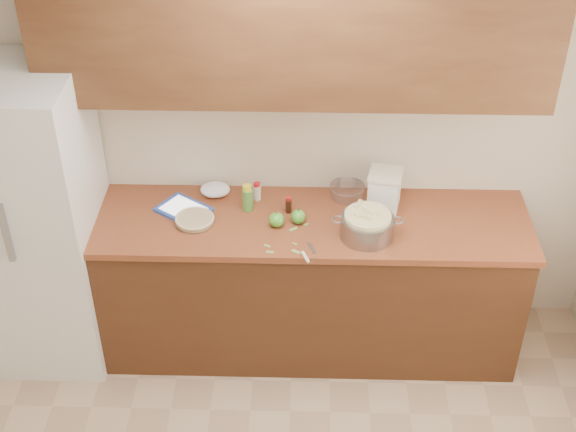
{
  "coord_description": "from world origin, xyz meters",
  "views": [
    {
      "loc": [
        0.07,
        -2.1,
        3.55
      ],
      "look_at": [
        -0.03,
        1.43,
        0.98
      ],
      "focal_mm": 50.0,
      "sensor_mm": 36.0,
      "label": 1
    }
  ],
  "objects_px": {
    "flour_canister": "(384,189)",
    "tablet": "(183,210)",
    "colander": "(367,226)",
    "pie": "(195,220)"
  },
  "relations": [
    {
      "from": "pie",
      "to": "colander",
      "type": "height_order",
      "value": "colander"
    },
    {
      "from": "colander",
      "to": "flour_canister",
      "type": "height_order",
      "value": "flour_canister"
    },
    {
      "from": "flour_canister",
      "to": "tablet",
      "type": "relative_size",
      "value": 0.65
    },
    {
      "from": "colander",
      "to": "tablet",
      "type": "distance_m",
      "value": 1.04
    },
    {
      "from": "pie",
      "to": "tablet",
      "type": "xyz_separation_m",
      "value": [
        -0.08,
        0.11,
        -0.01
      ]
    },
    {
      "from": "pie",
      "to": "tablet",
      "type": "distance_m",
      "value": 0.13
    },
    {
      "from": "colander",
      "to": "pie",
      "type": "bearing_deg",
      "value": 174.22
    },
    {
      "from": "colander",
      "to": "flour_canister",
      "type": "distance_m",
      "value": 0.31
    },
    {
      "from": "flour_canister",
      "to": "tablet",
      "type": "xyz_separation_m",
      "value": [
        -1.13,
        -0.08,
        -0.1
      ]
    },
    {
      "from": "tablet",
      "to": "pie",
      "type": "bearing_deg",
      "value": -19.34
    }
  ]
}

